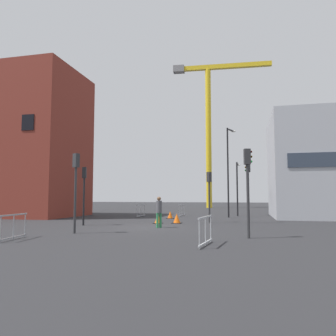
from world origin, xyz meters
The scene contains 18 objects.
ground centered at (0.00, 0.00, 0.00)m, with size 160.00×160.00×0.00m, color #28282B.
brick_building centered at (-14.38, 7.82, 6.70)m, with size 10.24×7.73×13.40m.
construction_crane centered at (0.32, 33.72, 15.29)m, with size 15.82×1.96×23.44m.
streetlamp_tall centered at (4.26, 10.57, 4.55)m, with size 0.78×1.30×7.89m.
streetlamp_short centered at (4.94, 12.93, 3.11)m, with size 0.44×1.74×5.03m.
traffic_light_median centered at (-2.65, -3.85, 2.68)m, with size 0.39×0.33×3.99m.
traffic_light_verge centered at (5.78, -3.84, 2.66)m, with size 0.39×0.29×3.95m.
traffic_light_near centered at (3.18, 4.42, 2.41)m, with size 0.37×0.37×3.55m.
traffic_light_corner centered at (5.87, 4.75, 2.81)m, with size 0.39×0.29×4.21m.
traffic_light_island centered at (-4.36, 0.36, 2.50)m, with size 0.31×0.39×3.69m.
pedestrian_walking centered at (0.70, -0.06, 1.06)m, with size 0.34×0.34×1.81m.
safety_barrier_left_run centered at (4.17, -6.37, 0.56)m, with size 0.29×2.04×1.08m.
safety_barrier_front centered at (-0.10, 11.33, 0.56)m, with size 0.23×1.82×1.08m.
safety_barrier_mid_span centered at (-3.51, 9.55, 0.56)m, with size 0.17×2.12×1.08m.
safety_barrier_rear centered at (-3.95, -6.63, 0.56)m, with size 0.31×2.01×1.08m.
traffic_cone_by_barrier centered at (-0.43, 7.86, 0.28)m, with size 0.60×0.60×0.60m.
traffic_cone_striped centered at (-0.15, 2.89, 0.29)m, with size 0.62×0.62×0.63m.
traffic_cone_orange centered at (1.07, 3.29, 0.31)m, with size 0.65×0.65×0.66m.
Camera 1 is at (5.67, -18.92, 1.84)m, focal length 35.29 mm.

